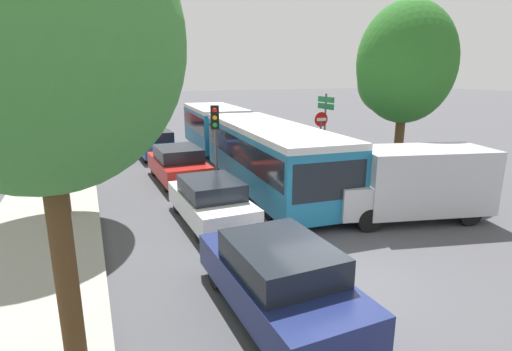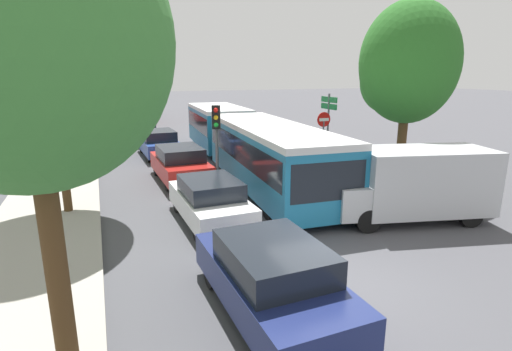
{
  "view_description": "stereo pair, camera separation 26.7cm",
  "coord_description": "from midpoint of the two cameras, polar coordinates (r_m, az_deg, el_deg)",
  "views": [
    {
      "loc": [
        -4.91,
        -6.77,
        4.59
      ],
      "look_at": [
        0.2,
        5.4,
        1.2
      ],
      "focal_mm": 28.0,
      "sensor_mm": 36.0,
      "label": 1
    },
    {
      "loc": [
        -4.66,
        -6.87,
        4.59
      ],
      "look_at": [
        0.2,
        5.4,
        1.2
      ],
      "focal_mm": 28.0,
      "sensor_mm": 36.0,
      "label": 2
    }
  ],
  "objects": [
    {
      "name": "articulated_bus",
      "position": [
        19.48,
        -2.57,
        5.33
      ],
      "size": [
        3.86,
        17.88,
        2.63
      ],
      "rotation": [
        0.0,
        0.0,
        -1.64
      ],
      "color": "teal",
      "rests_on": "ground"
    },
    {
      "name": "direction_sign_post",
      "position": [
        20.88,
        9.51,
        8.62
      ],
      "size": [
        0.1,
        1.4,
        3.6
      ],
      "rotation": [
        0.0,
        0.0,
        3.15
      ],
      "color": "#56595E",
      "rests_on": "ground"
    },
    {
      "name": "tree_right_near",
      "position": [
        17.82,
        19.79,
        14.49
      ],
      "size": [
        3.93,
        3.93,
        7.44
      ],
      "color": "#51381E",
      "rests_on": "ground"
    },
    {
      "name": "traffic_light",
      "position": [
        15.59,
        -6.34,
        6.61
      ],
      "size": [
        0.38,
        0.4,
        3.4
      ],
      "rotation": [
        0.0,
        0.0,
        -1.92
      ],
      "color": "#56595E",
      "rests_on": "ground"
    },
    {
      "name": "tree_left_near",
      "position": [
        6.07,
        -29.56,
        15.31
      ],
      "size": [
        3.76,
        3.76,
        6.97
      ],
      "color": "#51381E",
      "rests_on": "ground"
    },
    {
      "name": "queued_car_graphite",
      "position": [
        27.93,
        -16.81,
        5.77
      ],
      "size": [
        1.76,
        3.96,
        1.36
      ],
      "rotation": [
        0.0,
        0.0,
        1.6
      ],
      "color": "#47474C",
      "rests_on": "ground"
    },
    {
      "name": "queued_car_white",
      "position": [
        12.57,
        -7.08,
        -3.6
      ],
      "size": [
        1.86,
        4.18,
        1.44
      ],
      "rotation": [
        0.0,
        0.0,
        1.6
      ],
      "color": "white",
      "rests_on": "ground"
    },
    {
      "name": "tree_left_mid",
      "position": [
        14.09,
        -28.39,
        17.24
      ],
      "size": [
        4.93,
        4.93,
        8.56
      ],
      "color": "#51381E",
      "rests_on": "ground"
    },
    {
      "name": "no_entry_sign",
      "position": [
        19.36,
        8.83,
        6.18
      ],
      "size": [
        0.7,
        0.08,
        2.82
      ],
      "rotation": [
        0.0,
        0.0,
        -1.57
      ],
      "color": "#56595E",
      "rests_on": "ground"
    },
    {
      "name": "queued_car_blue",
      "position": [
        23.23,
        -14.54,
        4.44
      ],
      "size": [
        1.93,
        4.34,
        1.49
      ],
      "rotation": [
        0.0,
        0.0,
        1.6
      ],
      "color": "#284799",
      "rests_on": "ground"
    },
    {
      "name": "ground_plane",
      "position": [
        9.51,
        11.1,
        -14.74
      ],
      "size": [
        200.0,
        200.0,
        0.0
      ],
      "primitive_type": "plane",
      "color": "#47474C"
    },
    {
      "name": "queued_car_navy",
      "position": [
        7.94,
        2.21,
        -14.39
      ],
      "size": [
        1.95,
        4.39,
        1.51
      ],
      "rotation": [
        0.0,
        0.0,
        1.6
      ],
      "color": "navy",
      "rests_on": "ground"
    },
    {
      "name": "tree_left_far",
      "position": [
        23.78,
        -26.27,
        12.62
      ],
      "size": [
        4.04,
        4.04,
        6.54
      ],
      "color": "#51381E",
      "rests_on": "ground"
    },
    {
      "name": "kerb_strip_left",
      "position": [
        24.89,
        -26.26,
        2.45
      ],
      "size": [
        3.2,
        45.2,
        0.14
      ],
      "primitive_type": "cube",
      "color": "#9E998E",
      "rests_on": "ground"
    },
    {
      "name": "white_van",
      "position": [
        13.64,
        21.2,
        -0.8
      ],
      "size": [
        5.32,
        3.09,
        2.31
      ],
      "rotation": [
        0.0,
        0.0,
        2.9
      ],
      "color": "#B7BABF",
      "rests_on": "ground"
    },
    {
      "name": "city_bus_rear",
      "position": [
        42.25,
        -18.83,
        9.32
      ],
      "size": [
        2.95,
        11.32,
        2.42
      ],
      "rotation": [
        0.0,
        0.0,
        1.61
      ],
      "color": "red",
      "rests_on": "ground"
    },
    {
      "name": "queued_car_red",
      "position": [
        17.61,
        -11.49,
        1.61
      ],
      "size": [
        1.98,
        4.46,
        1.53
      ],
      "rotation": [
        0.0,
        0.0,
        1.6
      ],
      "color": "#B21E19",
      "rests_on": "ground"
    }
  ]
}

